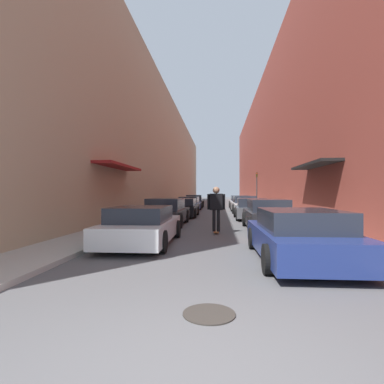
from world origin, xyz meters
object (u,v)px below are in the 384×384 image
(parked_car_left_4, at_px, (194,202))
(manhole_cover, at_px, (209,314))
(parked_car_left_2, at_px, (183,208))
(parked_car_right_2, at_px, (251,209))
(traffic_light, at_px, (257,186))
(parked_car_right_4, at_px, (240,202))
(parked_car_left_0, at_px, (143,226))
(parked_car_right_3, at_px, (244,205))
(parked_car_right_0, at_px, (299,236))
(skateboarder, at_px, (216,205))
(parked_car_left_1, at_px, (166,212))
(parked_car_left_3, at_px, (189,204))
(parked_car_right_1, at_px, (267,215))

(parked_car_left_4, xyz_separation_m, manhole_cover, (2.45, -27.58, -0.64))
(manhole_cover, bearing_deg, parked_car_left_2, 97.97)
(parked_car_left_4, distance_m, parked_car_right_2, 14.01)
(parked_car_left_2, distance_m, traffic_light, 11.15)
(parked_car_right_2, distance_m, traffic_light, 11.08)
(parked_car_left_2, xyz_separation_m, parked_car_right_4, (4.47, 10.42, 0.04))
(parked_car_left_0, relative_size, parked_car_right_3, 0.98)
(parked_car_right_0, bearing_deg, parked_car_right_4, 89.45)
(parked_car_left_2, relative_size, skateboarder, 2.34)
(parked_car_left_1, distance_m, skateboarder, 3.71)
(parked_car_left_4, bearing_deg, parked_car_right_0, -79.54)
(parked_car_left_0, distance_m, manhole_cover, 5.71)
(parked_car_left_0, height_order, skateboarder, skateboarder)
(parked_car_left_3, bearing_deg, parked_car_left_0, -89.52)
(parked_car_left_2, xyz_separation_m, parked_car_right_2, (4.30, -1.57, 0.01))
(manhole_cover, bearing_deg, parked_car_right_0, 58.59)
(parked_car_right_1, distance_m, traffic_light, 16.17)
(parked_car_left_2, distance_m, parked_car_left_4, 11.69)
(parked_car_left_1, xyz_separation_m, parked_car_right_1, (4.64, -1.48, -0.00))
(parked_car_left_3, bearing_deg, parked_car_right_0, -76.51)
(parked_car_right_3, distance_m, parked_car_right_4, 6.15)
(parked_car_left_1, distance_m, parked_car_right_0, 8.56)
(parked_car_left_0, distance_m, parked_car_right_2, 10.08)
(parked_car_right_0, bearing_deg, parked_car_left_3, 103.49)
(parked_car_left_1, bearing_deg, parked_car_left_3, 89.73)
(parked_car_right_3, bearing_deg, parked_car_right_0, -90.42)
(parked_car_left_2, xyz_separation_m, skateboarder, (2.25, -8.00, 0.54))
(parked_car_right_2, bearing_deg, parked_car_right_3, 89.34)
(parked_car_left_3, relative_size, traffic_light, 1.39)
(parked_car_right_1, height_order, parked_car_right_3, parked_car_right_3)
(parked_car_left_0, relative_size, parked_car_left_3, 0.95)
(parked_car_left_2, relative_size, traffic_light, 1.26)
(parked_car_left_4, relative_size, parked_car_right_0, 0.93)
(skateboarder, bearing_deg, manhole_cover, -90.21)
(parked_car_left_1, relative_size, parked_car_right_1, 1.04)
(parked_car_right_0, bearing_deg, traffic_light, 85.43)
(parked_car_right_2, bearing_deg, parked_car_left_0, -115.41)
(parked_car_left_1, distance_m, parked_car_left_3, 11.09)
(parked_car_right_1, bearing_deg, parked_car_right_2, 91.37)
(parked_car_right_1, xyz_separation_m, manhole_cover, (-2.20, -9.14, -0.63))
(manhole_cover, bearing_deg, parked_car_right_2, 81.74)
(parked_car_left_0, height_order, parked_car_right_1, parked_car_right_1)
(parked_car_right_3, bearing_deg, parked_car_right_1, -89.70)
(parked_car_left_1, distance_m, parked_car_right_4, 16.38)
(parked_car_right_1, relative_size, parked_car_right_2, 1.04)
(parked_car_left_0, xyz_separation_m, parked_car_right_4, (4.49, 21.10, 0.07))
(parked_car_left_0, xyz_separation_m, parked_car_left_2, (0.02, 10.68, 0.02))
(parked_car_left_2, bearing_deg, parked_car_left_3, 91.59)
(parked_car_right_4, bearing_deg, parked_car_right_2, -90.79)
(skateboarder, relative_size, manhole_cover, 2.62)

